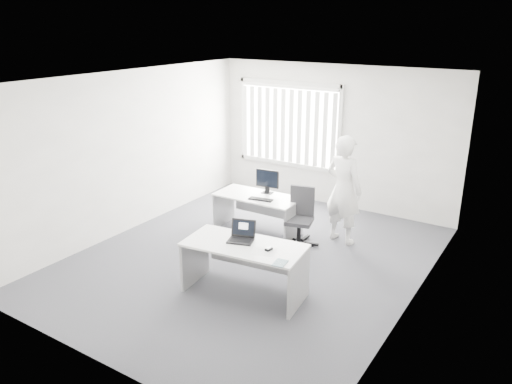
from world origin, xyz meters
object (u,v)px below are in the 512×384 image
Objects in this scene: desk_far at (257,206)px; person at (344,190)px; laptop at (240,233)px; monitor at (267,181)px; desk_near at (244,258)px; office_chair at (300,227)px.

person is (1.41, 0.44, 0.43)m from desk_far.
desk_far is 4.41× the size of laptop.
laptop is 0.79× the size of monitor.
desk_near is 1.87m from office_chair.
desk_near is 1.75× the size of office_chair.
laptop reaches higher than desk_near.
laptop is at bearing 89.18° from person.
laptop reaches higher than desk_far.
desk_near is 2.33m from monitor.
laptop is at bearing -74.88° from monitor.
laptop is at bearing -103.55° from office_chair.
office_chair is (0.87, -0.04, -0.19)m from desk_far.
monitor reaches higher than laptop.
desk_near is 1.14× the size of desk_far.
desk_far is 1.54m from person.
office_chair is (-0.13, 1.85, -0.23)m from desk_near.
person reaches higher than laptop.
desk_near is at bearing -73.27° from monitor.
monitor is at bearing 71.17° from desk_far.
desk_near is 0.93× the size of person.
laptop reaches higher than office_chair.
monitor is at bearing 106.77° from desk_near.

